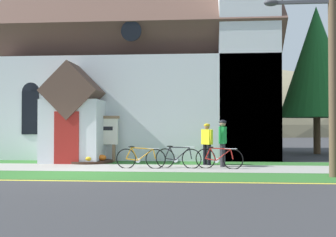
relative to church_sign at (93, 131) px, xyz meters
The scene contains 16 objects.
ground 1.35m from the church_sign, 13.53° to the right, with size 140.00×140.00×0.00m, color #333335.
sidewalk_slab 3.11m from the church_sign, 55.89° to the right, with size 32.00×2.44×0.01m, color #99968E.
grass_verge 5.05m from the church_sign, 70.98° to the right, with size 32.00×2.09×0.01m, color #2D6628.
church_lawn 2.08m from the church_sign, 12.66° to the right, with size 24.00×1.54×0.01m, color #2D6628.
curb_paint_stripe 6.16m from the church_sign, 74.69° to the right, with size 28.00×0.16×0.01m, color yellow.
church_building 6.30m from the church_sign, 69.68° to the left, with size 13.38×11.79×12.57m.
church_sign is the anchor object (origin of this frame).
flower_bed 1.27m from the church_sign, 90.57° to the right, with size 1.90×1.90×0.34m.
bicycle_blue 5.81m from the church_sign, 24.45° to the right, with size 1.68×0.42×0.81m.
bicycle_orange 3.64m from the church_sign, 46.13° to the right, with size 1.79×0.10×0.82m.
bicycle_green 4.50m from the church_sign, 31.36° to the right, with size 1.68×0.42×0.83m.
cyclist_in_orange_jersey 4.97m from the church_sign, 13.05° to the right, with size 0.45×0.66×1.62m.
cyclist_in_green_jersey 5.67m from the church_sign, 17.62° to the right, with size 0.33×0.77×1.75m.
utility_pole 9.94m from the church_sign, 27.67° to the right, with size 3.12×0.28×7.67m.
roadside_conifer 12.80m from the church_sign, 26.74° to the left, with size 4.00×4.00×8.08m.
distant_hill 60.01m from the church_sign, 87.14° to the left, with size 89.48×51.51×25.11m, color #847A5B.
Camera 1 is at (4.11, -12.44, 1.53)m, focal length 42.24 mm.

